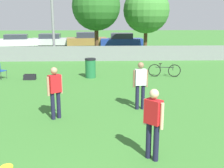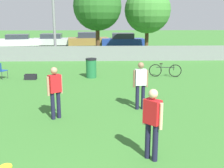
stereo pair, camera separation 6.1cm
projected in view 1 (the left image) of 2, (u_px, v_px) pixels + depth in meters
The scene contains 14 objects.
fence_backline at pixel (91, 54), 20.34m from camera, with size 19.85×0.07×1.21m.
tree_near_pole at pixel (96, 6), 22.04m from camera, with size 3.82×3.82×5.85m.
tree_far_right at pixel (146, 10), 23.57m from camera, with size 3.87×3.87×5.60m.
player_defender_red at pixel (153, 120), 6.33m from camera, with size 0.42×0.42×1.70m.
player_receiver_white at pixel (140, 82), 9.82m from camera, with size 0.53×0.25×1.70m.
player_thrower_red at pixel (55, 90), 8.89m from camera, with size 0.45×0.40×1.70m.
frisbee_disc at pixel (7, 167), 6.19m from camera, with size 0.28×0.28×0.03m.
bicycle_sideline at pixel (164, 70), 15.22m from camera, with size 1.74×0.44×0.73m.
trash_bin at pixel (90, 68), 14.96m from camera, with size 0.58×0.58×1.04m.
gear_bag_sideline at pixel (30, 77), 14.59m from camera, with size 0.60×0.33×0.29m.
parked_car_white at pixel (17, 41), 29.08m from camera, with size 4.58×2.28×1.32m.
parked_car_silver at pixel (50, 40), 29.89m from camera, with size 4.08×1.80×1.33m.
parked_car_tan at pixel (87, 40), 29.54m from camera, with size 4.31×2.23×1.52m.
parked_car_blue at pixel (122, 41), 28.80m from camera, with size 4.30×1.80×1.47m.
Camera 1 is at (0.74, -2.32, 3.28)m, focal length 45.00 mm.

